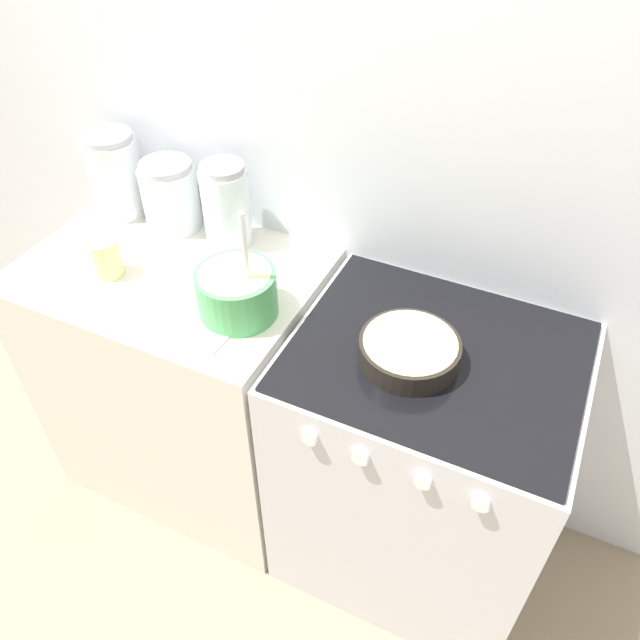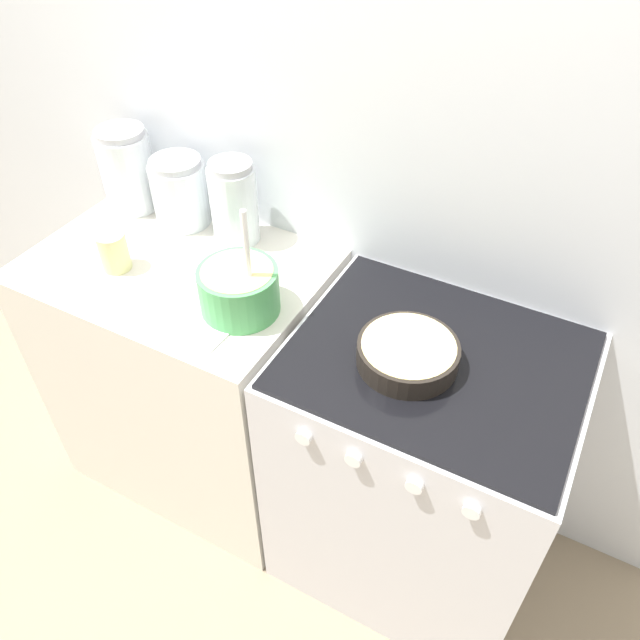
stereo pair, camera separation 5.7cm
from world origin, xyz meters
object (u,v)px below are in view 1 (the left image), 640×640
object	(u,v)px
storage_jar_middle	(171,200)
tin_can	(106,258)
baking_pan	(409,350)
storage_jar_left	(117,179)
stove	(418,464)
storage_jar_right	(227,210)
mixing_bowl	(237,290)

from	to	relation	value
storage_jar_middle	tin_can	xyz separation A→B (m)	(-0.02, -0.29, -0.03)
baking_pan	storage_jar_left	world-z (taller)	storage_jar_left
stove	storage_jar_middle	bearing A→B (deg)	167.85
storage_jar_left	storage_jar_right	xyz separation A→B (m)	(0.40, 0.00, -0.00)
storage_jar_middle	storage_jar_left	bearing A→B (deg)	180.00
storage_jar_middle	tin_can	bearing A→B (deg)	-94.28
baking_pan	tin_can	xyz separation A→B (m)	(-0.88, -0.04, 0.02)
stove	storage_jar_left	bearing A→B (deg)	169.98
storage_jar_right	mixing_bowl	bearing A→B (deg)	-54.61
storage_jar_left	storage_jar_middle	bearing A→B (deg)	0.00
storage_jar_right	tin_can	size ratio (longest dim) A/B	2.25
tin_can	storage_jar_middle	bearing A→B (deg)	85.72
mixing_bowl	storage_jar_right	world-z (taller)	mixing_bowl
mixing_bowl	storage_jar_middle	distance (m)	0.48
mixing_bowl	tin_can	bearing A→B (deg)	-177.93
mixing_bowl	stove	bearing A→B (deg)	7.98
storage_jar_left	baking_pan	bearing A→B (deg)	-13.16
storage_jar_middle	tin_can	world-z (taller)	storage_jar_middle
mixing_bowl	storage_jar_middle	xyz separation A→B (m)	(-0.39, 0.27, 0.02)
mixing_bowl	storage_jar_middle	bearing A→B (deg)	145.40
storage_jar_left	storage_jar_right	world-z (taller)	storage_jar_left
storage_jar_middle	stove	bearing A→B (deg)	-12.15
baking_pan	storage_jar_right	xyz separation A→B (m)	(-0.66, 0.25, 0.08)
mixing_bowl	baking_pan	distance (m)	0.47
storage_jar_left	mixing_bowl	bearing A→B (deg)	-24.55
storage_jar_left	storage_jar_middle	world-z (taller)	storage_jar_left
stove	storage_jar_left	world-z (taller)	storage_jar_left
baking_pan	storage_jar_left	bearing A→B (deg)	166.84
mixing_bowl	storage_jar_right	xyz separation A→B (m)	(-0.19, 0.27, 0.03)
tin_can	mixing_bowl	bearing A→B (deg)	2.07
storage_jar_right	tin_can	xyz separation A→B (m)	(-0.22, -0.29, -0.05)
baking_pan	tin_can	distance (m)	0.88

